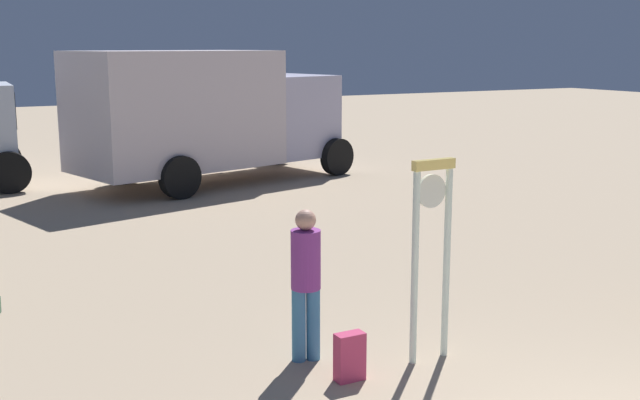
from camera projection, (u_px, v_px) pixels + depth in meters
standing_clock at (431, 240)px, 7.73m from camera, size 0.48×0.11×2.04m
person_near_clock at (306, 277)px, 7.77m from camera, size 0.30×0.30×1.55m
backpack at (349, 357)px, 7.42m from camera, size 0.28×0.19×0.47m
box_truck_far at (204, 112)px, 17.78m from camera, size 6.85×3.99×3.01m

